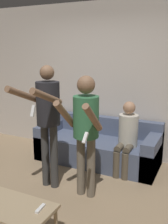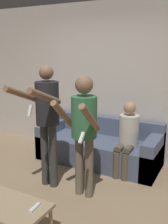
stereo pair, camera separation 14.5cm
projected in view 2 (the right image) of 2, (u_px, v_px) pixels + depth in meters
name	position (u px, v px, depth m)	size (l,w,h in m)	color
ground_plane	(50.00, 198.00, 3.42)	(14.00, 14.00, 0.00)	#937A5B
wall_back	(107.00, 81.00, 4.66)	(6.40, 0.06, 2.70)	beige
couch	(99.00, 147.00, 4.50)	(2.06, 0.83, 0.73)	#4C5670
person_standing_left	(47.00, 113.00, 3.50)	(0.44, 0.76, 1.70)	#383838
person_standing_right	(84.00, 124.00, 3.27)	(0.44, 0.61, 1.59)	#6B6051
person_seated	(127.00, 135.00, 4.01)	(0.30, 0.52, 1.12)	brown
coffee_table	(3.00, 205.00, 2.71)	(1.00, 0.48, 0.36)	tan
remote_near	(35.00, 207.00, 2.60)	(0.05, 0.15, 0.02)	white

